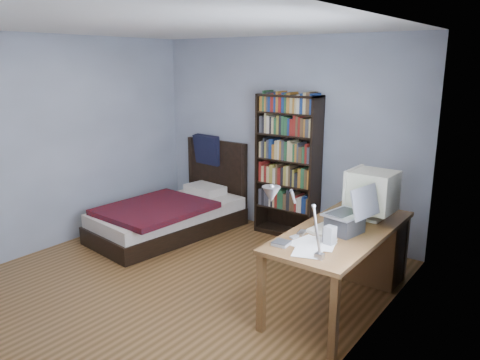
{
  "coord_description": "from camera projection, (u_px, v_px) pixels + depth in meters",
  "views": [
    {
      "loc": [
        3.1,
        -3.06,
        2.2
      ],
      "look_at": [
        0.4,
        0.64,
        1.03
      ],
      "focal_mm": 35.0,
      "sensor_mm": 36.0,
      "label": 1
    }
  ],
  "objects": [
    {
      "name": "room",
      "position": [
        168.0,
        165.0,
        4.38
      ],
      "size": [
        4.2,
        4.24,
        2.5
      ],
      "color": "brown",
      "rests_on": "ground"
    },
    {
      "name": "desk",
      "position": [
        361.0,
        244.0,
        4.66
      ],
      "size": [
        0.75,
        1.74,
        0.73
      ],
      "color": "brown",
      "rests_on": "floor"
    },
    {
      "name": "crt_monitor",
      "position": [
        371.0,
        192.0,
        4.41
      ],
      "size": [
        0.42,
        0.4,
        0.48
      ],
      "color": "beige",
      "rests_on": "desk"
    },
    {
      "name": "laptop",
      "position": [
        347.0,
        220.0,
        4.07
      ],
      "size": [
        0.42,
        0.41,
        0.44
      ],
      "color": "#2D2D30",
      "rests_on": "desk"
    },
    {
      "name": "desk_lamp",
      "position": [
        280.0,
        202.0,
        3.21
      ],
      "size": [
        0.25,
        0.55,
        0.66
      ],
      "color": "#99999E",
      "rests_on": "desk"
    },
    {
      "name": "keyboard",
      "position": [
        327.0,
        227.0,
        4.2
      ],
      "size": [
        0.21,
        0.43,
        0.04
      ],
      "primitive_type": "cube",
      "rotation": [
        0.0,
        0.07,
        -0.12
      ],
      "color": "beige",
      "rests_on": "desk"
    },
    {
      "name": "speaker",
      "position": [
        330.0,
        236.0,
        3.82
      ],
      "size": [
        0.09,
        0.09,
        0.16
      ],
      "primitive_type": "cube",
      "rotation": [
        0.0,
        0.0,
        -0.14
      ],
      "color": "gray",
      "rests_on": "desk"
    },
    {
      "name": "soda_can",
      "position": [
        341.0,
        216.0,
        4.38
      ],
      "size": [
        0.06,
        0.06,
        0.12
      ],
      "primitive_type": "cylinder",
      "color": "#063215",
      "rests_on": "desk"
    },
    {
      "name": "mouse",
      "position": [
        349.0,
        219.0,
        4.42
      ],
      "size": [
        0.06,
        0.11,
        0.04
      ],
      "primitive_type": "ellipsoid",
      "color": "silver",
      "rests_on": "desk"
    },
    {
      "name": "phone_silver",
      "position": [
        302.0,
        232.0,
        4.08
      ],
      "size": [
        0.07,
        0.12,
        0.02
      ],
      "primitive_type": "cube",
      "rotation": [
        0.0,
        0.0,
        0.16
      ],
      "color": "#B7B7BC",
      "rests_on": "desk"
    },
    {
      "name": "phone_grey",
      "position": [
        294.0,
        237.0,
        3.99
      ],
      "size": [
        0.06,
        0.09,
        0.02
      ],
      "primitive_type": "cube",
      "rotation": [
        0.0,
        0.0,
        -0.22
      ],
      "color": "gray",
      "rests_on": "desk"
    },
    {
      "name": "external_drive",
      "position": [
        281.0,
        243.0,
        3.83
      ],
      "size": [
        0.14,
        0.14,
        0.03
      ],
      "primitive_type": "cube",
      "rotation": [
        0.0,
        0.0,
        0.07
      ],
      "color": "gray",
      "rests_on": "desk"
    },
    {
      "name": "bookshelf",
      "position": [
        288.0,
        166.0,
        5.89
      ],
      "size": [
        0.81,
        0.3,
        1.8
      ],
      "color": "black",
      "rests_on": "floor"
    },
    {
      "name": "bed",
      "position": [
        173.0,
        213.0,
        6.14
      ],
      "size": [
        1.24,
        2.13,
        1.16
      ],
      "color": "black",
      "rests_on": "floor"
    }
  ]
}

